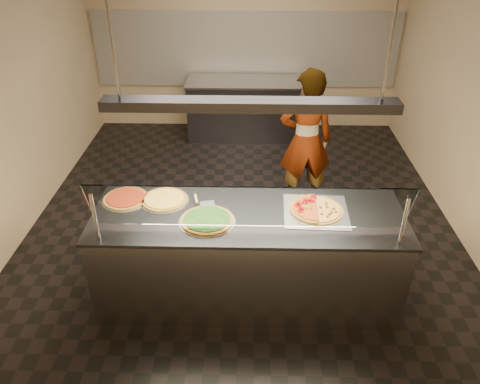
{
  "coord_description": "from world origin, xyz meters",
  "views": [
    {
      "loc": [
        0.09,
        -4.64,
        3.24
      ],
      "look_at": [
        -0.0,
        -0.98,
        1.02
      ],
      "focal_mm": 35.0,
      "sensor_mm": 36.0,
      "label": 1
    }
  ],
  "objects_px": {
    "pizza_spinach": "(207,220)",
    "pizza_tomato": "(126,198)",
    "pizza_cheese": "(164,199)",
    "pizza_spatula": "(201,201)",
    "sneeze_guard": "(249,208)",
    "heat_lamp_housing": "(250,105)",
    "worker": "(306,141)",
    "half_pizza_pepperoni": "(303,208)",
    "half_pizza_sausage": "(329,209)",
    "serving_counter": "(248,256)",
    "prep_table": "(243,109)",
    "perforated_tray": "(316,211)"
  },
  "relations": [
    {
      "from": "pizza_spinach",
      "to": "serving_counter",
      "type": "bearing_deg",
      "value": 17.5
    },
    {
      "from": "pizza_tomato",
      "to": "pizza_spatula",
      "type": "bearing_deg",
      "value": -4.24
    },
    {
      "from": "half_pizza_sausage",
      "to": "pizza_cheese",
      "type": "bearing_deg",
      "value": 173.89
    },
    {
      "from": "pizza_tomato",
      "to": "serving_counter",
      "type": "bearing_deg",
      "value": -11.28
    },
    {
      "from": "sneeze_guard",
      "to": "pizza_spinach",
      "type": "xyz_separation_m",
      "value": [
        -0.36,
        0.23,
        -0.28
      ]
    },
    {
      "from": "serving_counter",
      "to": "pizza_tomato",
      "type": "height_order",
      "value": "pizza_tomato"
    },
    {
      "from": "half_pizza_sausage",
      "to": "pizza_tomato",
      "type": "height_order",
      "value": "half_pizza_sausage"
    },
    {
      "from": "half_pizza_pepperoni",
      "to": "serving_counter",
      "type": "bearing_deg",
      "value": -172.47
    },
    {
      "from": "pizza_spinach",
      "to": "pizza_cheese",
      "type": "distance_m",
      "value": 0.54
    },
    {
      "from": "perforated_tray",
      "to": "pizza_spinach",
      "type": "distance_m",
      "value": 0.97
    },
    {
      "from": "pizza_spatula",
      "to": "pizza_spinach",
      "type": "bearing_deg",
      "value": -74.1
    },
    {
      "from": "pizza_spinach",
      "to": "pizza_tomato",
      "type": "bearing_deg",
      "value": 156.59
    },
    {
      "from": "serving_counter",
      "to": "worker",
      "type": "relative_size",
      "value": 1.58
    },
    {
      "from": "half_pizza_pepperoni",
      "to": "half_pizza_sausage",
      "type": "height_order",
      "value": "half_pizza_pepperoni"
    },
    {
      "from": "serving_counter",
      "to": "pizza_tomato",
      "type": "relative_size",
      "value": 6.37
    },
    {
      "from": "perforated_tray",
      "to": "worker",
      "type": "bearing_deg",
      "value": 87.54
    },
    {
      "from": "half_pizza_sausage",
      "to": "sneeze_guard",
      "type": "bearing_deg",
      "value": -150.67
    },
    {
      "from": "pizza_spinach",
      "to": "worker",
      "type": "xyz_separation_m",
      "value": [
        1.02,
        1.78,
        -0.07
      ]
    },
    {
      "from": "pizza_spinach",
      "to": "pizza_tomato",
      "type": "distance_m",
      "value": 0.86
    },
    {
      "from": "serving_counter",
      "to": "half_pizza_pepperoni",
      "type": "distance_m",
      "value": 0.7
    },
    {
      "from": "serving_counter",
      "to": "sneeze_guard",
      "type": "bearing_deg",
      "value": -90.0
    },
    {
      "from": "half_pizza_pepperoni",
      "to": "pizza_spatula",
      "type": "relative_size",
      "value": 2.11
    },
    {
      "from": "half_pizza_pepperoni",
      "to": "pizza_tomato",
      "type": "height_order",
      "value": "half_pizza_pepperoni"
    },
    {
      "from": "pizza_spatula",
      "to": "pizza_tomato",
      "type": "bearing_deg",
      "value": 175.76
    },
    {
      "from": "pizza_cheese",
      "to": "half_pizza_pepperoni",
      "type": "bearing_deg",
      "value": -6.98
    },
    {
      "from": "half_pizza_sausage",
      "to": "heat_lamp_housing",
      "type": "height_order",
      "value": "heat_lamp_housing"
    },
    {
      "from": "prep_table",
      "to": "worker",
      "type": "xyz_separation_m",
      "value": [
        0.78,
        -2.1,
        0.41
      ]
    },
    {
      "from": "heat_lamp_housing",
      "to": "worker",
      "type": "bearing_deg",
      "value": 68.17
    },
    {
      "from": "serving_counter",
      "to": "half_pizza_pepperoni",
      "type": "relative_size",
      "value": 5.8
    },
    {
      "from": "pizza_tomato",
      "to": "heat_lamp_housing",
      "type": "bearing_deg",
      "value": -11.28
    },
    {
      "from": "pizza_tomato",
      "to": "perforated_tray",
      "type": "bearing_deg",
      "value": -5.42
    },
    {
      "from": "worker",
      "to": "prep_table",
      "type": "bearing_deg",
      "value": -75.7
    },
    {
      "from": "pizza_spatula",
      "to": "heat_lamp_housing",
      "type": "bearing_deg",
      "value": -21.82
    },
    {
      "from": "pizza_cheese",
      "to": "pizza_spatula",
      "type": "bearing_deg",
      "value": -7.31
    },
    {
      "from": "half_pizza_pepperoni",
      "to": "pizza_cheese",
      "type": "height_order",
      "value": "half_pizza_pepperoni"
    },
    {
      "from": "pizza_cheese",
      "to": "pizza_spatula",
      "type": "height_order",
      "value": "pizza_spatula"
    },
    {
      "from": "sneeze_guard",
      "to": "half_pizza_pepperoni",
      "type": "bearing_deg",
      "value": 39.98
    },
    {
      "from": "serving_counter",
      "to": "pizza_tomato",
      "type": "distance_m",
      "value": 1.26
    },
    {
      "from": "sneeze_guard",
      "to": "pizza_cheese",
      "type": "xyz_separation_m",
      "value": [
        -0.78,
        0.56,
        -0.28
      ]
    },
    {
      "from": "pizza_cheese",
      "to": "pizza_tomato",
      "type": "relative_size",
      "value": 1.03
    },
    {
      "from": "pizza_cheese",
      "to": "pizza_tomato",
      "type": "distance_m",
      "value": 0.36
    },
    {
      "from": "half_pizza_pepperoni",
      "to": "half_pizza_sausage",
      "type": "bearing_deg",
      "value": -1.24
    },
    {
      "from": "sneeze_guard",
      "to": "pizza_spinach",
      "type": "height_order",
      "value": "sneeze_guard"
    },
    {
      "from": "half_pizza_pepperoni",
      "to": "pizza_cheese",
      "type": "relative_size",
      "value": 1.07
    },
    {
      "from": "half_pizza_sausage",
      "to": "pizza_tomato",
      "type": "xyz_separation_m",
      "value": [
        -1.86,
        0.17,
        -0.01
      ]
    },
    {
      "from": "serving_counter",
      "to": "heat_lamp_housing",
      "type": "height_order",
      "value": "heat_lamp_housing"
    },
    {
      "from": "prep_table",
      "to": "half_pizza_pepperoni",
      "type": "bearing_deg",
      "value": -80.78
    },
    {
      "from": "half_pizza_sausage",
      "to": "worker",
      "type": "distance_m",
      "value": 1.61
    },
    {
      "from": "pizza_spatula",
      "to": "heat_lamp_housing",
      "type": "xyz_separation_m",
      "value": [
        0.44,
        -0.18,
        0.99
      ]
    },
    {
      "from": "half_pizza_pepperoni",
      "to": "pizza_tomato",
      "type": "relative_size",
      "value": 1.1
    }
  ]
}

